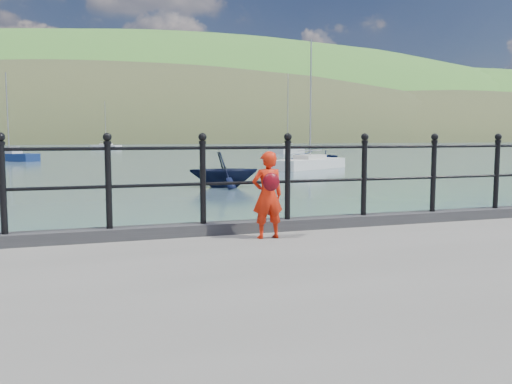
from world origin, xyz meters
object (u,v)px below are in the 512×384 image
object	(u,v)px
child	(268,194)
launch_navy	(224,170)
railing	(246,172)
launch_blue	(319,157)
sailboat_far	(288,151)
sailboat_deep	(106,147)
sailboat_port	(9,157)
sailboat_near	(310,164)

from	to	relation	value
child	launch_navy	world-z (taller)	child
railing	launch_navy	size ratio (longest dim) A/B	5.95
railing	launch_blue	size ratio (longest dim) A/B	3.38
launch_blue	launch_navy	xyz separation A→B (m)	(-13.59, -18.74, 0.25)
launch_blue	sailboat_far	bearing A→B (deg)	65.44
launch_blue	launch_navy	bearing A→B (deg)	-134.13
child	railing	bearing A→B (deg)	-76.34
launch_blue	sailboat_deep	bearing A→B (deg)	95.25
railing	child	bearing A→B (deg)	-76.75
railing	sailboat_deep	size ratio (longest dim) A/B	2.08
child	launch_blue	xyz separation A→B (m)	(17.69, 35.78, -1.01)
sailboat_port	sailboat_deep	size ratio (longest dim) A/B	0.95
sailboat_port	sailboat_far	xyz separation A→B (m)	(33.20, 13.13, 0.00)
launch_blue	sailboat_port	distance (m)	28.62
sailboat_deep	sailboat_near	bearing A→B (deg)	-36.53
launch_blue	launch_navy	world-z (taller)	launch_navy
child	sailboat_port	bearing A→B (deg)	-80.41
railing	child	xyz separation A→B (m)	(0.12, -0.51, -0.26)
launch_navy	sailboat_port	distance (m)	33.80
launch_blue	sailboat_port	world-z (taller)	sailboat_port
launch_navy	sailboat_port	bearing A→B (deg)	28.75
launch_navy	railing	bearing A→B (deg)	173.68
sailboat_port	sailboat_near	bearing A→B (deg)	-2.65
launch_blue	sailboat_far	world-z (taller)	sailboat_far
launch_blue	sailboat_port	bearing A→B (deg)	145.09
railing	launch_navy	distance (m)	17.09
sailboat_port	sailboat_deep	world-z (taller)	sailboat_deep
sailboat_near	sailboat_far	size ratio (longest dim) A/B	0.85
sailboat_near	sailboat_far	xyz separation A→B (m)	(11.78, 33.24, 0.00)
launch_navy	sailboat_port	xyz separation A→B (m)	(-11.97, 31.61, -0.46)
launch_blue	sailboat_near	world-z (taller)	sailboat_near
sailboat_deep	launch_blue	bearing A→B (deg)	-31.67
launch_navy	sailboat_deep	size ratio (longest dim) A/B	0.35
child	sailboat_near	world-z (taller)	sailboat_near
launch_navy	sailboat_deep	distance (m)	78.13
railing	launch_blue	bearing A→B (deg)	63.21
child	launch_navy	bearing A→B (deg)	-103.12
child	launch_navy	xyz separation A→B (m)	(4.10, 17.04, -0.76)
sailboat_near	sailboat_deep	world-z (taller)	sailboat_near
railing	launch_navy	world-z (taller)	railing
launch_blue	sailboat_port	size ratio (longest dim) A/B	0.64
sailboat_near	sailboat_deep	bearing A→B (deg)	66.01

